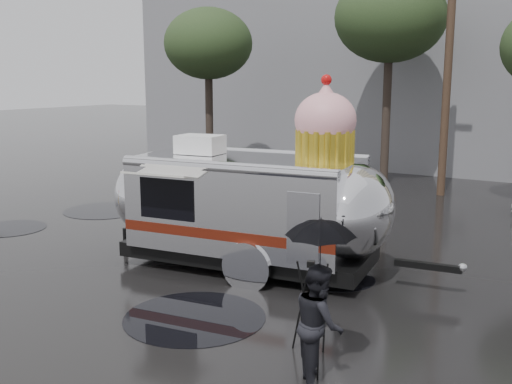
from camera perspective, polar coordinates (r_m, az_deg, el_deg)
The scene contains 11 objects.
ground at distance 11.67m, azimuth -14.17°, elevation -10.45°, with size 120.00×120.00×0.00m, color black.
puddles at distance 15.06m, azimuth -15.93°, elevation -5.62°, with size 11.37×11.36×0.01m.
grey_building at distance 33.75m, azimuth 11.22°, elevation 14.65°, with size 22.00×12.00×13.00m, color slate.
utility_pole at distance 22.17m, azimuth 17.84°, elevation 11.53°, with size 1.60×0.28×9.00m.
tree_left at distance 25.37m, azimuth -4.57°, elevation 13.82°, with size 3.64×3.64×6.95m.
tree_mid at distance 23.94m, azimuth 12.66°, elevation 15.83°, with size 4.20×4.20×8.03m.
barricade_row at distance 22.34m, azimuth -5.96°, elevation 1.43°, with size 4.30×0.80×1.00m.
airstream_trailer at distance 13.07m, azimuth -0.36°, elevation -0.87°, with size 7.98×3.66×4.32m.
person_right at distance 8.48m, azimuth 6.00°, elevation -12.34°, with size 0.81×0.45×1.69m, color black.
umbrella_black at distance 8.11m, azimuth 6.16°, elevation -5.16°, with size 1.17×1.17×2.35m.
tripod at distance 9.47m, azimuth 5.20°, elevation -9.94°, with size 0.57×0.56×1.41m.
Camera 1 is at (7.90, -7.49, 4.19)m, focal length 42.00 mm.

